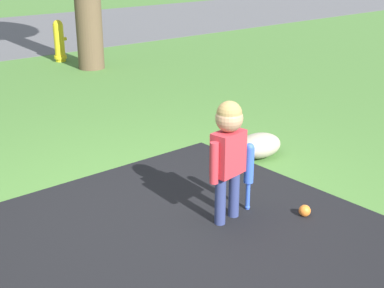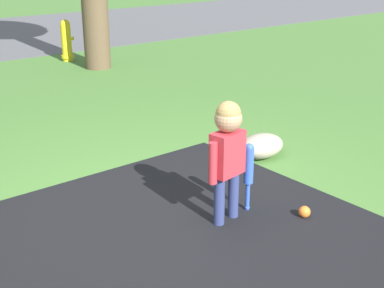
{
  "view_description": "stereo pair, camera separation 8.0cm",
  "coord_description": "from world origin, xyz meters",
  "px_view_note": "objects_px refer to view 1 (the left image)",
  "views": [
    {
      "loc": [
        -2.03,
        -2.91,
        1.92
      ],
      "look_at": [
        0.46,
        0.03,
        0.49
      ],
      "focal_mm": 50.0,
      "sensor_mm": 36.0,
      "label": 1
    },
    {
      "loc": [
        -1.96,
        -2.96,
        1.92
      ],
      "look_at": [
        0.46,
        0.03,
        0.49
      ],
      "focal_mm": 50.0,
      "sensor_mm": 36.0,
      "label": 2
    }
  ],
  "objects_px": {
    "child": "(229,145)",
    "fire_hydrant": "(59,41)",
    "baseball_bat": "(249,167)",
    "sports_ball": "(305,211)"
  },
  "relations": [
    {
      "from": "child",
      "to": "sports_ball",
      "type": "bearing_deg",
      "value": -42.11
    },
    {
      "from": "baseball_bat",
      "to": "fire_hydrant",
      "type": "distance_m",
      "value": 6.31
    },
    {
      "from": "fire_hydrant",
      "to": "child",
      "type": "bearing_deg",
      "value": -106.45
    },
    {
      "from": "child",
      "to": "sports_ball",
      "type": "xyz_separation_m",
      "value": [
        0.49,
        -0.34,
        -0.55
      ]
    },
    {
      "from": "child",
      "to": "baseball_bat",
      "type": "height_order",
      "value": "child"
    },
    {
      "from": "child",
      "to": "baseball_bat",
      "type": "bearing_deg",
      "value": -2.8
    },
    {
      "from": "child",
      "to": "fire_hydrant",
      "type": "bearing_deg",
      "value": 66.07
    },
    {
      "from": "child",
      "to": "fire_hydrant",
      "type": "xyz_separation_m",
      "value": [
        1.81,
        6.13,
        -0.24
      ]
    },
    {
      "from": "sports_ball",
      "to": "fire_hydrant",
      "type": "distance_m",
      "value": 6.61
    },
    {
      "from": "sports_ball",
      "to": "fire_hydrant",
      "type": "height_order",
      "value": "fire_hydrant"
    }
  ]
}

